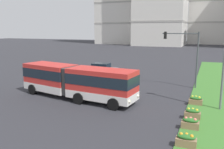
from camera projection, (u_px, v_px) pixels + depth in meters
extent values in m
cube|color=red|center=(102.00, 84.00, 20.71)|extent=(6.21, 3.06, 2.55)
cube|color=silver|center=(102.00, 94.00, 20.89)|extent=(6.23, 3.08, 0.70)
cube|color=#19232D|center=(102.00, 79.00, 20.64)|extent=(6.25, 3.10, 0.90)
cube|color=red|center=(51.00, 77.00, 23.79)|extent=(5.59, 3.47, 2.55)
cube|color=silver|center=(51.00, 86.00, 23.96)|extent=(5.61, 3.49, 0.70)
cube|color=#19232D|center=(50.00, 73.00, 23.71)|extent=(5.64, 3.52, 0.90)
cylinder|color=#383838|center=(74.00, 80.00, 22.10)|extent=(2.40, 2.40, 2.45)
cylinder|color=black|center=(126.00, 97.00, 21.20)|extent=(1.02, 0.37, 1.00)
cylinder|color=black|center=(113.00, 104.00, 19.03)|extent=(1.02, 0.37, 1.00)
cylinder|color=black|center=(94.00, 92.00, 22.76)|extent=(1.02, 0.37, 1.00)
cylinder|color=black|center=(78.00, 98.00, 20.59)|extent=(1.02, 0.37, 1.00)
cylinder|color=black|center=(52.00, 85.00, 25.75)|extent=(1.04, 0.47, 1.00)
cylinder|color=black|center=(32.00, 89.00, 23.71)|extent=(1.04, 0.47, 1.00)
sphere|color=#F9EFC6|center=(138.00, 96.00, 20.28)|extent=(0.24, 0.24, 0.24)
sphere|color=#F9EFC6|center=(129.00, 102.00, 18.71)|extent=(0.24, 0.24, 0.24)
cube|color=slate|center=(102.00, 70.00, 34.46)|extent=(4.40, 1.80, 0.80)
cube|color=black|center=(101.00, 65.00, 34.39)|extent=(2.38, 1.68, 0.60)
cylinder|color=black|center=(114.00, 72.00, 34.76)|extent=(0.64, 0.22, 0.64)
cylinder|color=black|center=(109.00, 74.00, 33.13)|extent=(0.64, 0.22, 0.64)
cylinder|color=black|center=(96.00, 70.00, 35.89)|extent=(0.64, 0.22, 0.64)
cylinder|color=black|center=(90.00, 72.00, 34.26)|extent=(0.64, 0.22, 0.64)
cube|color=#937051|center=(186.00, 142.00, 13.05)|extent=(1.10, 0.56, 0.44)
ellipsoid|color=#2D6B28|center=(186.00, 137.00, 12.99)|extent=(0.99, 0.50, 0.28)
sphere|color=orange|center=(181.00, 134.00, 13.08)|extent=(0.20, 0.20, 0.20)
sphere|color=orange|center=(187.00, 134.00, 13.04)|extent=(0.20, 0.20, 0.20)
sphere|color=orange|center=(192.00, 136.00, 12.81)|extent=(0.20, 0.20, 0.20)
cube|color=#937051|center=(190.00, 125.00, 15.41)|extent=(1.10, 0.56, 0.44)
ellipsoid|color=#2D6B28|center=(190.00, 120.00, 15.35)|extent=(0.99, 0.50, 0.28)
sphere|color=#EF7566|center=(186.00, 118.00, 15.44)|extent=(0.20, 0.20, 0.20)
sphere|color=#EF7566|center=(191.00, 118.00, 15.41)|extent=(0.20, 0.20, 0.20)
sphere|color=#EF7566|center=(195.00, 120.00, 15.17)|extent=(0.20, 0.20, 0.20)
cube|color=#937051|center=(192.00, 115.00, 17.18)|extent=(1.10, 0.56, 0.44)
ellipsoid|color=#2D6B28|center=(193.00, 111.00, 17.12)|extent=(0.99, 0.50, 0.28)
sphere|color=yellow|center=(189.00, 109.00, 17.21)|extent=(0.20, 0.20, 0.20)
sphere|color=yellow|center=(193.00, 109.00, 17.18)|extent=(0.20, 0.20, 0.20)
sphere|color=yellow|center=(197.00, 110.00, 16.95)|extent=(0.20, 0.20, 0.20)
cube|color=#937051|center=(196.00, 102.00, 20.36)|extent=(1.10, 0.56, 0.44)
ellipsoid|color=#2D6B28|center=(196.00, 98.00, 20.30)|extent=(0.99, 0.50, 0.28)
sphere|color=yellow|center=(192.00, 97.00, 20.38)|extent=(0.20, 0.20, 0.20)
sphere|color=yellow|center=(196.00, 97.00, 20.35)|extent=(0.20, 0.20, 0.20)
sphere|color=yellow|center=(199.00, 97.00, 20.12)|extent=(0.20, 0.20, 0.20)
cylinder|color=#474C51|center=(197.00, 61.00, 25.64)|extent=(0.16, 0.16, 6.12)
cylinder|color=#474C51|center=(180.00, 34.00, 25.82)|extent=(3.79, 0.10, 0.10)
cube|color=black|center=(165.00, 35.00, 26.46)|extent=(0.28, 0.28, 0.80)
sphere|color=red|center=(165.00, 33.00, 26.41)|extent=(0.16, 0.16, 0.16)
sphere|color=yellow|center=(165.00, 35.00, 26.46)|extent=(0.16, 0.16, 0.16)
sphere|color=green|center=(165.00, 38.00, 26.51)|extent=(0.16, 0.16, 0.16)
cube|color=#A4A099|center=(122.00, 23.00, 108.19)|extent=(20.46, 14.64, 0.70)
cube|color=#A4A099|center=(122.00, 4.00, 106.59)|extent=(20.46, 14.64, 0.70)
cube|color=#A4A099|center=(161.00, 22.00, 96.57)|extent=(19.35, 18.54, 0.70)
cube|color=#A4A099|center=(214.00, 23.00, 105.94)|extent=(21.62, 14.64, 0.70)
cube|color=#A4A099|center=(216.00, 1.00, 104.27)|extent=(21.62, 14.64, 0.70)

